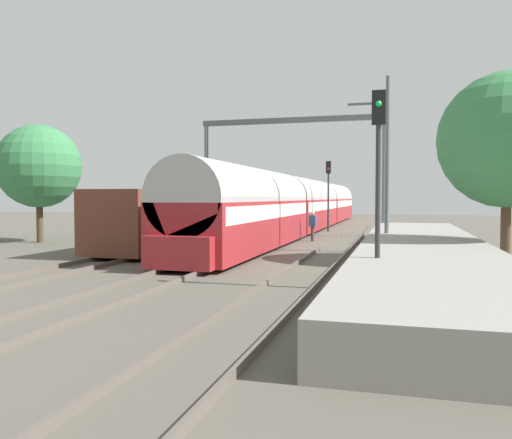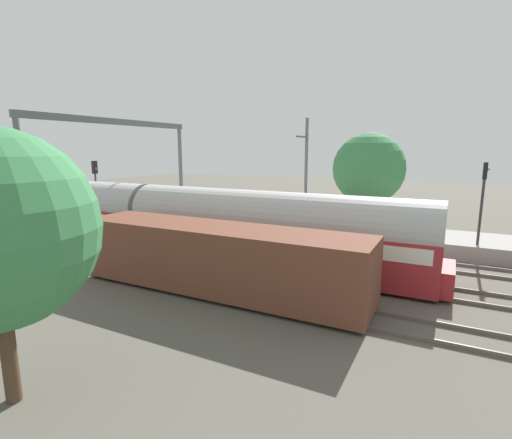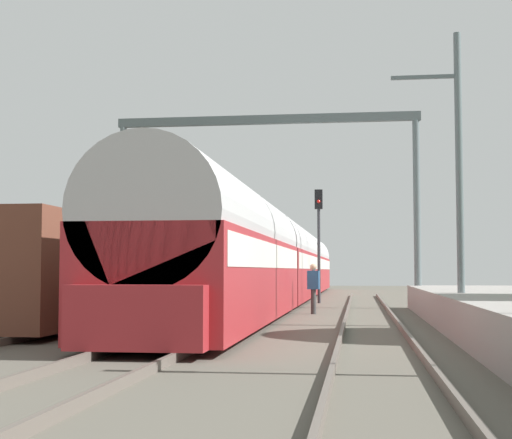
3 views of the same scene
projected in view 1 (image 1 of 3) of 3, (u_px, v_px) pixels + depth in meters
The scene contains 14 objects.
ground at pixel (211, 263), 20.03m from camera, with size 120.00×120.00×0.00m, color #58544A.
track_far_west at pixel (118, 258), 21.09m from camera, with size 1.52×60.00×0.16m.
track_west at pixel (211, 261), 20.02m from camera, with size 1.52×60.00×0.16m.
track_east at pixel (315, 264), 18.95m from camera, with size 1.52×60.00×0.16m.
platform at pixel (423, 252), 19.85m from camera, with size 4.40×28.00×0.90m.
passenger_train at pixel (306, 205), 40.57m from camera, with size 2.93×49.20×3.82m.
freight_car at pixel (175, 218), 26.45m from camera, with size 2.80×13.00×2.70m.
person_crossing at pixel (313, 223), 30.02m from camera, with size 0.42×0.28×1.73m.
railway_signal_near at pixel (378, 164), 13.87m from camera, with size 0.36×0.30×5.37m.
railway_signal_far at pixel (328, 187), 38.50m from camera, with size 0.36×0.30×5.22m.
catenary_gantry at pixel (291, 151), 34.66m from camera, with size 12.49×0.28×7.86m.
catenary_pole_east_mid at pixel (386, 162), 23.51m from camera, with size 1.90×0.20×8.00m.
tree_west_background at pixel (39, 166), 29.04m from camera, with size 4.64×4.64×6.59m.
tree_east_background at pixel (507, 140), 19.30m from camera, with size 5.07×5.07×7.20m.
Camera 1 is at (6.94, -18.77, 2.53)m, focal length 36.43 mm.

